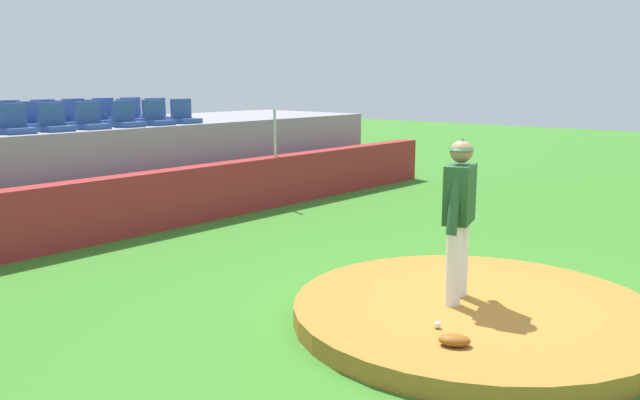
{
  "coord_description": "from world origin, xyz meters",
  "views": [
    {
      "loc": [
        -6.43,
        -3.24,
        2.69
      ],
      "look_at": [
        0.0,
        2.29,
        1.12
      ],
      "focal_mm": 36.74,
      "sensor_mm": 36.0,
      "label": 1
    }
  ],
  "objects_px": {
    "stadium_chair_10": "(66,119)",
    "stadium_chair_13": "(159,114)",
    "stadium_chair_9": "(32,120)",
    "stadium_chair_18": "(77,115)",
    "stadium_chair_12": "(131,115)",
    "baseball": "(438,325)",
    "stadium_chair_19": "(106,114)",
    "stadium_chair_2": "(54,122)",
    "stadium_chair_20": "(134,113)",
    "stadium_chair_1": "(15,124)",
    "stadium_chair_4": "(126,119)",
    "stadium_chair_16": "(10,118)",
    "stadium_chair_11": "(100,117)",
    "fielding_glove": "(455,340)",
    "stadium_chair_17": "(46,117)",
    "stadium_chair_3": "(91,120)",
    "stadium_chair_5": "(157,117)",
    "stadium_chair_6": "(184,116)",
    "pitcher": "(459,207)"
  },
  "relations": [
    {
      "from": "stadium_chair_13",
      "to": "stadium_chair_10",
      "type": "bearing_deg",
      "value": 0.36
    },
    {
      "from": "stadium_chair_9",
      "to": "stadium_chair_18",
      "type": "height_order",
      "value": "same"
    },
    {
      "from": "stadium_chair_13",
      "to": "stadium_chair_2",
      "type": "bearing_deg",
      "value": 17.77
    },
    {
      "from": "stadium_chair_9",
      "to": "stadium_chair_18",
      "type": "bearing_deg",
      "value": -146.9
    },
    {
      "from": "stadium_chair_10",
      "to": "stadium_chair_2",
      "type": "bearing_deg",
      "value": 51.9
    },
    {
      "from": "stadium_chair_10",
      "to": "stadium_chair_17",
      "type": "height_order",
      "value": "same"
    },
    {
      "from": "baseball",
      "to": "fielding_glove",
      "type": "height_order",
      "value": "fielding_glove"
    },
    {
      "from": "stadium_chair_12",
      "to": "stadium_chair_13",
      "type": "xyz_separation_m",
      "value": [
        0.71,
        0.01,
        0.0
      ]
    },
    {
      "from": "stadium_chair_10",
      "to": "stadium_chair_19",
      "type": "xyz_separation_m",
      "value": [
        1.43,
        0.93,
        0.0
      ]
    },
    {
      "from": "stadium_chair_13",
      "to": "baseball",
      "type": "bearing_deg",
      "value": 70.93
    },
    {
      "from": "stadium_chair_19",
      "to": "stadium_chair_11",
      "type": "bearing_deg",
      "value": 52.18
    },
    {
      "from": "stadium_chair_18",
      "to": "stadium_chair_12",
      "type": "bearing_deg",
      "value": 127.47
    },
    {
      "from": "stadium_chair_16",
      "to": "stadium_chair_17",
      "type": "distance_m",
      "value": 0.7
    },
    {
      "from": "stadium_chair_1",
      "to": "stadium_chair_2",
      "type": "xyz_separation_m",
      "value": [
        0.68,
        -0.02,
        0.0
      ]
    },
    {
      "from": "fielding_glove",
      "to": "stadium_chair_12",
      "type": "relative_size",
      "value": 0.6
    },
    {
      "from": "fielding_glove",
      "to": "stadium_chair_17",
      "type": "distance_m",
      "value": 10.23
    },
    {
      "from": "stadium_chair_3",
      "to": "stadium_chair_5",
      "type": "distance_m",
      "value": 1.43
    },
    {
      "from": "stadium_chair_18",
      "to": "stadium_chair_4",
      "type": "bearing_deg",
      "value": 90.35
    },
    {
      "from": "stadium_chair_3",
      "to": "stadium_chair_17",
      "type": "distance_m",
      "value": 1.76
    },
    {
      "from": "pitcher",
      "to": "stadium_chair_6",
      "type": "height_order",
      "value": "stadium_chair_6"
    },
    {
      "from": "stadium_chair_10",
      "to": "stadium_chair_17",
      "type": "xyz_separation_m",
      "value": [
        0.05,
        0.87,
        0.0
      ]
    },
    {
      "from": "stadium_chair_3",
      "to": "stadium_chair_19",
      "type": "relative_size",
      "value": 1.0
    },
    {
      "from": "fielding_glove",
      "to": "stadium_chair_4",
      "type": "relative_size",
      "value": 0.6
    },
    {
      "from": "stadium_chair_5",
      "to": "stadium_chair_9",
      "type": "xyz_separation_m",
      "value": [
        -2.09,
        0.93,
        0.0
      ]
    },
    {
      "from": "stadium_chair_1",
      "to": "stadium_chair_4",
      "type": "xyz_separation_m",
      "value": [
        2.13,
        -0.03,
        0.0
      ]
    },
    {
      "from": "stadium_chair_2",
      "to": "stadium_chair_20",
      "type": "height_order",
      "value": "same"
    },
    {
      "from": "stadium_chair_10",
      "to": "stadium_chair_12",
      "type": "xyz_separation_m",
      "value": [
        1.43,
        -0.0,
        0.0
      ]
    },
    {
      "from": "stadium_chair_12",
      "to": "stadium_chair_18",
      "type": "relative_size",
      "value": 1.0
    },
    {
      "from": "stadium_chair_2",
      "to": "stadium_chair_18",
      "type": "height_order",
      "value": "same"
    },
    {
      "from": "stadium_chair_9",
      "to": "stadium_chair_10",
      "type": "relative_size",
      "value": 1.0
    },
    {
      "from": "stadium_chair_5",
      "to": "stadium_chair_2",
      "type": "bearing_deg",
      "value": -0.41
    },
    {
      "from": "stadium_chair_3",
      "to": "stadium_chair_6",
      "type": "height_order",
      "value": "same"
    },
    {
      "from": "stadium_chair_10",
      "to": "stadium_chair_16",
      "type": "height_order",
      "value": "same"
    },
    {
      "from": "stadium_chair_10",
      "to": "stadium_chair_12",
      "type": "distance_m",
      "value": 1.43
    },
    {
      "from": "baseball",
      "to": "stadium_chair_2",
      "type": "height_order",
      "value": "stadium_chair_2"
    },
    {
      "from": "baseball",
      "to": "stadium_chair_9",
      "type": "xyz_separation_m",
      "value": [
        0.25,
        8.82,
        1.68
      ]
    },
    {
      "from": "stadium_chair_4",
      "to": "stadium_chair_12",
      "type": "bearing_deg",
      "value": -127.68
    },
    {
      "from": "stadium_chair_19",
      "to": "stadium_chair_13",
      "type": "bearing_deg",
      "value": 127.63
    },
    {
      "from": "stadium_chair_13",
      "to": "stadium_chair_19",
      "type": "height_order",
      "value": "same"
    },
    {
      "from": "stadium_chair_2",
      "to": "stadium_chair_10",
      "type": "xyz_separation_m",
      "value": [
        0.7,
        0.9,
        0.0
      ]
    },
    {
      "from": "stadium_chair_4",
      "to": "stadium_chair_6",
      "type": "xyz_separation_m",
      "value": [
        1.4,
        0.01,
        0.0
      ]
    },
    {
      "from": "fielding_glove",
      "to": "stadium_chair_1",
      "type": "bearing_deg",
      "value": -29.48
    },
    {
      "from": "stadium_chair_19",
      "to": "stadium_chair_16",
      "type": "bearing_deg",
      "value": -0.01
    },
    {
      "from": "stadium_chair_10",
      "to": "stadium_chair_13",
      "type": "xyz_separation_m",
      "value": [
        2.14,
        0.01,
        0.0
      ]
    },
    {
      "from": "stadium_chair_4",
      "to": "stadium_chair_10",
      "type": "bearing_deg",
      "value": -50.6
    },
    {
      "from": "stadium_chair_2",
      "to": "stadium_chair_19",
      "type": "relative_size",
      "value": 1.0
    },
    {
      "from": "stadium_chair_20",
      "to": "baseball",
      "type": "bearing_deg",
      "value": 72.79
    },
    {
      "from": "stadium_chair_1",
      "to": "stadium_chair_2",
      "type": "distance_m",
      "value": 0.68
    },
    {
      "from": "baseball",
      "to": "stadium_chair_19",
      "type": "xyz_separation_m",
      "value": [
        2.34,
        9.73,
        1.68
      ]
    },
    {
      "from": "stadium_chair_3",
      "to": "stadium_chair_16",
      "type": "distance_m",
      "value": 1.93
    }
  ]
}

